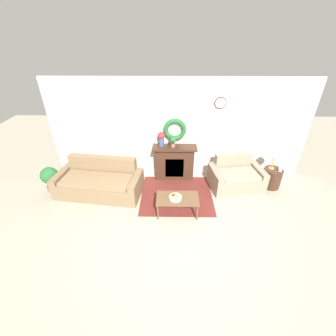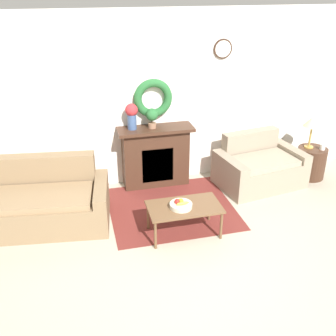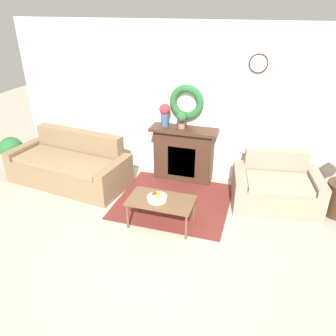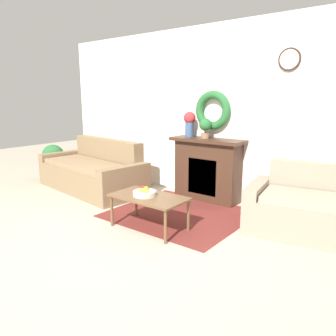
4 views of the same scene
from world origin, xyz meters
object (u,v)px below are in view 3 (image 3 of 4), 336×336
Objects in this scene: loveseat_right at (276,188)px; potted_plant_on_mantel at (182,118)px; fireplace at (184,154)px; coffee_table at (161,202)px; potted_plant_floor_by_couch at (12,151)px; fruit_bowl at (157,198)px; vase_on_mantel_left at (165,113)px; couch_left at (70,166)px.

loveseat_right is 4.73× the size of potted_plant_on_mantel.
potted_plant_on_mantel is at bearing -163.75° from fireplace.
coffee_table is 1.39× the size of potted_plant_floor_by_couch.
fruit_bowl is at bearing -155.61° from loveseat_right.
fruit_bowl is 1.64m from potted_plant_on_mantel.
loveseat_right is 3.63× the size of vase_on_mantel_left.
couch_left is 2.07m from fruit_bowl.
fireplace is 4.07× the size of fruit_bowl.
fireplace is 3.85× the size of potted_plant_on_mantel.
couch_left is 7.65× the size of fruit_bowl.
loveseat_right reaches higher than potted_plant_floor_by_couch.
coffee_table is at bearing 22.34° from fruit_bowl.
potted_plant_floor_by_couch is (-3.15, -0.65, -0.76)m from potted_plant_on_mantel.
fireplace is 1.69m from loveseat_right.
potted_plant_floor_by_couch reaches higher than coffee_table.
fruit_bowl is at bearing -14.75° from couch_left.
loveseat_right is (3.54, 0.31, -0.01)m from couch_left.
coffee_table is (-1.57, -1.06, 0.08)m from loveseat_right.
couch_left is at bearing 159.10° from coffee_table.
fireplace reaches higher than couch_left.
fireplace is 0.67m from potted_plant_on_mantel.
potted_plant_floor_by_couch is at bearing -168.17° from fireplace.
loveseat_right is at bearing 3.07° from potted_plant_floor_by_couch.
vase_on_mantel_left is at bearing 176.27° from potted_plant_on_mantel.
fruit_bowl is (1.91, -0.77, 0.15)m from couch_left.
potted_plant_on_mantel is at bearing 11.76° from potted_plant_floor_by_couch.
loveseat_right is 1.93m from potted_plant_on_mantel.
coffee_table is at bearing -13.65° from couch_left.
fruit_bowl reaches higher than coffee_table.
potted_plant_floor_by_couch is (-3.19, -0.67, -0.09)m from fireplace.
fireplace is at bearing 92.13° from coffee_table.
vase_on_mantel_left is 1.30× the size of potted_plant_on_mantel.
couch_left is at bearing 158.00° from fruit_bowl.
vase_on_mantel_left is 0.59× the size of potted_plant_floor_by_couch.
loveseat_right is 2.23m from vase_on_mantel_left.
vase_on_mantel_left is at bearing 13.38° from potted_plant_floor_by_couch.
potted_plant_floor_by_couch is at bearing 165.55° from fruit_bowl.
coffee_table is 3.27× the size of fruit_bowl.
vase_on_mantel_left reaches higher than couch_left.
fruit_bowl is 0.94× the size of potted_plant_on_mantel.
fireplace is 3.26m from potted_plant_floor_by_couch.
potted_plant_on_mantel is (-0.05, 1.48, 0.71)m from fruit_bowl.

